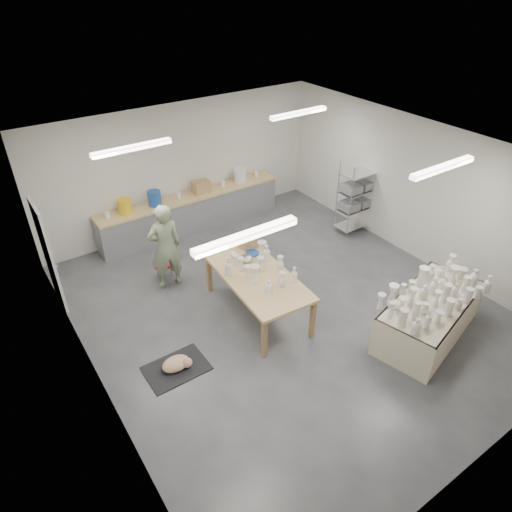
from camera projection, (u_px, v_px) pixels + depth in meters
room at (279, 212)px, 7.64m from camera, size 8.00×8.02×3.00m
back_counter at (192, 211)px, 11.03m from camera, size 4.60×0.60×1.24m
wire_shelf at (357, 196)px, 10.74m from camera, size 0.88×0.48×1.80m
drying_table at (429, 315)px, 7.91m from camera, size 2.40×1.59×1.15m
work_table at (257, 271)px, 8.29m from camera, size 1.28×2.32×1.22m
rug at (176, 368)px, 7.45m from camera, size 1.00×0.70×0.02m
cat at (177, 363)px, 7.39m from camera, size 0.51×0.40×0.20m
potter at (165, 247)px, 8.87m from camera, size 0.70×0.49×1.82m
red_stool at (163, 265)px, 9.38m from camera, size 0.47×0.47×0.35m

